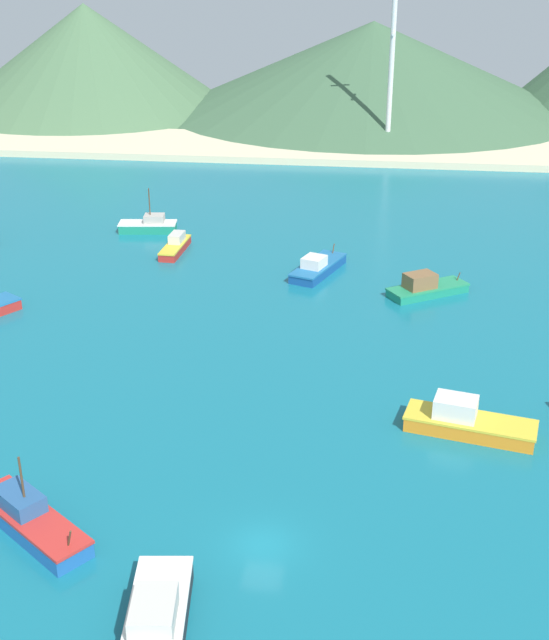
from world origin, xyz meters
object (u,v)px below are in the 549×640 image
Objects in this scene: fishing_boat_14 at (425,287)px; radio_tower at (392,56)px; fishing_boat_0 at (467,421)px; fishing_boat_12 at (318,267)px; fishing_boat_2 at (30,519)px; fishing_boat_15 at (149,225)px; fishing_boat_6 at (175,246)px; fishing_boat_13 at (157,618)px.

radio_tower is (-4.24, 70.08, 16.31)m from fishing_boat_14.
fishing_boat_12 is at bearing 112.90° from fishing_boat_0.
fishing_boat_0 is at bearing -85.94° from fishing_boat_14.
fishing_boat_14 is (26.49, 43.52, 0.01)m from fishing_boat_2.
fishing_boat_15 is (-23.35, 12.94, 0.08)m from fishing_boat_12.
fishing_boat_6 is 0.79× the size of fishing_boat_12.
fishing_boat_0 is 50.12m from fishing_boat_6.
fishing_boat_14 is (-1.99, 28.03, -0.07)m from fishing_boat_0.
fishing_boat_6 is 1.02× the size of fishing_boat_15.
fishing_boat_0 is 28.10m from fishing_boat_14.
fishing_boat_2 is 54.18m from fishing_boat_6.
fishing_boat_12 is at bearing -29.00° from fishing_boat_15.
fishing_boat_2 reaches higher than fishing_boat_6.
fishing_boat_15 is (-5.38, 7.51, 0.09)m from fishing_boat_6.
radio_tower is (31.13, 52.02, 16.33)m from fishing_boat_15.
fishing_boat_13 is at bearing -128.42° from fishing_boat_0.
fishing_boat_14 reaches higher than fishing_boat_12.
fishing_boat_12 is 56.32m from fishing_boat_13.
fishing_boat_14 is at bearing -23.07° from fishing_boat_12.
fishing_boat_15 is (-37.36, 46.09, -0.10)m from fishing_boat_0.
radio_tower is at bearing 83.17° from fishing_boat_12.
fishing_boat_12 is 26.70m from fishing_boat_15.
fishing_boat_2 is 0.95× the size of fishing_boat_12.
fishing_boat_2 is 1.23× the size of fishing_boat_15.
fishing_boat_0 is 1.29× the size of fishing_boat_6.
fishing_boat_6 is 0.24× the size of radio_tower.
fishing_boat_15 is at bearing 129.02° from fishing_boat_0.
fishing_boat_13 is (13.73, -61.59, 0.28)m from fishing_boat_6.
fishing_boat_13 is at bearing -36.31° from fishing_boat_2.
fishing_boat_14 is 39.71m from fishing_boat_15.
fishing_boat_2 is at bearing -86.30° from fishing_boat_6.
fishing_boat_12 is (-14.00, 33.15, -0.18)m from fishing_boat_0.
fishing_boat_15 is (-35.37, 18.06, -0.03)m from fishing_boat_14.
fishing_boat_0 is at bearing -86.37° from radio_tower.
fishing_boat_15 reaches higher than fishing_boat_0.
fishing_boat_13 is at bearing -77.43° from fishing_boat_6.
fishing_boat_6 is 18.78m from fishing_boat_12.
fishing_boat_2 reaches higher than fishing_boat_12.
fishing_boat_13 is at bearing -95.67° from radio_tower.
fishing_boat_15 is at bearing -120.90° from radio_tower.
fishing_boat_0 is 1.32× the size of fishing_boat_15.
fishing_boat_12 is 1.10× the size of fishing_boat_14.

